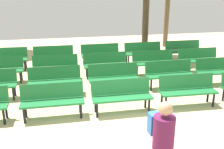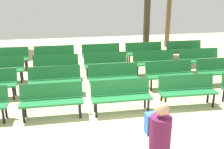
# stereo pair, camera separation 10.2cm
# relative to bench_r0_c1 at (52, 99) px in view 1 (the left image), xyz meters

# --- Properties ---
(ground_plane) EXTENTS (24.00, 24.00, 0.00)m
(ground_plane) POSITION_rel_bench_r0_c1_xyz_m (1.83, -1.58, -0.50)
(ground_plane) COLOR #CCB789
(bench_r0_c1) EXTENTS (1.60, 0.49, 0.87)m
(bench_r0_c1) POSITION_rel_bench_r0_c1_xyz_m (0.00, 0.00, 0.00)
(bench_r0_c1) COLOR #1E7238
(bench_r0_c1) RESTS_ON ground_plane
(bench_r0_c2) EXTENTS (1.60, 0.49, 0.87)m
(bench_r0_c2) POSITION_rel_bench_r0_c1_xyz_m (1.81, -0.04, 0.00)
(bench_r0_c2) COLOR #1E7238
(bench_r0_c2) RESTS_ON ground_plane
(bench_r0_c3) EXTENTS (1.61, 0.52, 0.87)m
(bench_r0_c3) POSITION_rel_bench_r0_c1_xyz_m (3.71, -0.00, 0.00)
(bench_r0_c3) COLOR #1E7238
(bench_r0_c3) RESTS_ON ground_plane
(bench_r1_c1) EXTENTS (1.60, 0.49, 0.87)m
(bench_r1_c1) POSITION_rel_bench_r0_c1_xyz_m (0.04, 1.49, 0.00)
(bench_r1_c1) COLOR #1E7238
(bench_r1_c1) RESTS_ON ground_plane
(bench_r1_c2) EXTENTS (1.60, 0.48, 0.87)m
(bench_r1_c2) POSITION_rel_bench_r0_c1_xyz_m (1.88, 1.43, 0.00)
(bench_r1_c2) COLOR #1E7238
(bench_r1_c2) RESTS_ON ground_plane
(bench_r1_c3) EXTENTS (1.61, 0.51, 0.87)m
(bench_r1_c3) POSITION_rel_bench_r0_c1_xyz_m (3.76, 1.43, 0.00)
(bench_r1_c3) COLOR #1E7238
(bench_r1_c3) RESTS_ON ground_plane
(bench_r1_c4) EXTENTS (1.61, 0.51, 0.87)m
(bench_r1_c4) POSITION_rel_bench_r0_c1_xyz_m (5.56, 1.44, 0.00)
(bench_r1_c4) COLOR #1E7238
(bench_r1_c4) RESTS_ON ground_plane
(bench_r2_c1) EXTENTS (1.61, 0.51, 0.87)m
(bench_r2_c1) POSITION_rel_bench_r0_c1_xyz_m (0.06, 2.88, 0.00)
(bench_r2_c1) COLOR #1E7238
(bench_r2_c1) RESTS_ON ground_plane
(bench_r2_c2) EXTENTS (1.60, 0.48, 0.87)m
(bench_r2_c2) POSITION_rel_bench_r0_c1_xyz_m (1.87, 2.89, 0.00)
(bench_r2_c2) COLOR #1E7238
(bench_r2_c2) RESTS_ON ground_plane
(bench_r2_c3) EXTENTS (1.60, 0.50, 0.87)m
(bench_r2_c3) POSITION_rel_bench_r0_c1_xyz_m (3.70, 2.86, 0.00)
(bench_r2_c3) COLOR #1E7238
(bench_r2_c3) RESTS_ON ground_plane
(bench_r2_c4) EXTENTS (1.61, 0.50, 0.87)m
(bench_r2_c4) POSITION_rel_bench_r0_c1_xyz_m (5.55, 2.87, 0.00)
(bench_r2_c4) COLOR #1E7238
(bench_r2_c4) RESTS_ON ground_plane
(bench_r3_c0) EXTENTS (1.61, 0.53, 0.87)m
(bench_r3_c0) POSITION_rel_bench_r0_c1_xyz_m (-1.85, 4.38, 0.00)
(bench_r3_c0) COLOR #1E7238
(bench_r3_c0) RESTS_ON ground_plane
(bench_r3_c1) EXTENTS (1.60, 0.50, 0.87)m
(bench_r3_c1) POSITION_rel_bench_r0_c1_xyz_m (-0.03, 4.34, 0.00)
(bench_r3_c1) COLOR #1E7238
(bench_r3_c1) RESTS_ON ground_plane
(bench_r3_c2) EXTENTS (1.61, 0.51, 0.87)m
(bench_r3_c2) POSITION_rel_bench_r0_c1_xyz_m (1.90, 4.36, 0.00)
(bench_r3_c2) COLOR #1E7238
(bench_r3_c2) RESTS_ON ground_plane
(bench_r3_c3) EXTENTS (1.60, 0.49, 0.87)m
(bench_r3_c3) POSITION_rel_bench_r0_c1_xyz_m (3.75, 4.33, 0.00)
(bench_r3_c3) COLOR #1E7238
(bench_r3_c3) RESTS_ON ground_plane
(bench_r3_c4) EXTENTS (1.60, 0.48, 0.87)m
(bench_r3_c4) POSITION_rel_bench_r0_c1_xyz_m (5.60, 4.33, 0.00)
(bench_r3_c4) COLOR #1E7238
(bench_r3_c4) RESTS_ON ground_plane
(tree_0) EXTENTS (0.25, 0.25, 2.91)m
(tree_0) POSITION_rel_bench_r0_c1_xyz_m (5.85, 7.09, 0.95)
(tree_0) COLOR brown
(tree_0) RESTS_ON ground_plane
(visitor_with_backpack) EXTENTS (0.36, 0.54, 1.65)m
(visitor_with_backpack) POSITION_rel_bench_r0_c1_xyz_m (1.79, -3.02, 0.43)
(visitor_with_backpack) COLOR navy
(visitor_with_backpack) RESTS_ON ground_plane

